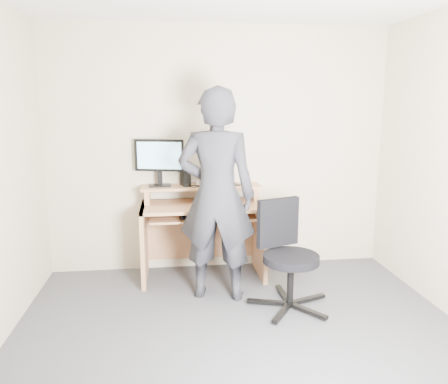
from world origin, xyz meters
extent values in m
plane|color=#4B4C50|center=(0.00, 0.00, 0.00)|extent=(3.50, 3.50, 0.00)
cube|color=beige|center=(0.00, 1.75, 1.25)|extent=(3.50, 0.02, 2.50)
cube|color=tan|center=(-0.78, 1.45, 0.38)|extent=(0.04, 0.60, 0.75)
cube|color=tan|center=(0.38, 1.45, 0.38)|extent=(0.04, 0.60, 0.75)
cube|color=tan|center=(-0.20, 1.45, 0.73)|extent=(1.20, 0.60, 0.03)
cube|color=tan|center=(-0.20, 1.37, 0.64)|extent=(1.02, 0.38, 0.02)
cube|color=tan|center=(-0.74, 1.60, 0.82)|extent=(0.05, 0.28, 0.15)
cube|color=tan|center=(0.34, 1.60, 0.82)|extent=(0.05, 0.28, 0.15)
cube|color=tan|center=(-0.20, 1.60, 0.90)|extent=(1.20, 0.30, 0.02)
cube|color=tan|center=(-0.20, 1.74, 0.42)|extent=(1.20, 0.03, 0.65)
cube|color=black|center=(-0.61, 1.62, 0.92)|extent=(0.22, 0.14, 0.01)
cube|color=black|center=(-0.61, 1.64, 0.99)|extent=(0.05, 0.04, 0.14)
cube|color=black|center=(-0.61, 1.62, 1.22)|extent=(0.49, 0.15, 0.32)
cube|color=#93E1FF|center=(-0.61, 1.60, 1.22)|extent=(0.43, 0.11, 0.27)
cube|color=black|center=(-0.36, 1.61, 1.01)|extent=(0.11, 0.15, 0.20)
cylinder|color=silver|center=(-0.12, 1.63, 1.00)|extent=(0.09, 0.09, 0.19)
cube|color=black|center=(0.14, 1.60, 0.92)|extent=(0.11, 0.15, 0.01)
cube|color=black|center=(-0.36, 1.54, 0.93)|extent=(0.05, 0.04, 0.03)
torus|color=silver|center=(-0.30, 1.67, 0.92)|extent=(0.18, 0.18, 0.06)
cube|color=black|center=(-0.20, 1.36, 0.67)|extent=(0.48, 0.23, 0.03)
ellipsoid|color=black|center=(0.13, 1.35, 0.77)|extent=(0.11, 0.09, 0.04)
cube|color=black|center=(0.66, 0.72, 0.04)|extent=(0.35, 0.17, 0.03)
cube|color=black|center=(0.48, 0.85, 0.04)|extent=(0.06, 0.36, 0.03)
cube|color=black|center=(0.30, 0.71, 0.04)|extent=(0.36, 0.15, 0.03)
cube|color=black|center=(0.38, 0.50, 0.04)|extent=(0.24, 0.32, 0.03)
cube|color=black|center=(0.60, 0.51, 0.04)|extent=(0.26, 0.31, 0.03)
cylinder|color=black|center=(0.48, 0.66, 0.24)|extent=(0.06, 0.06, 0.38)
cylinder|color=black|center=(0.48, 0.66, 0.44)|extent=(0.47, 0.47, 0.07)
cube|color=black|center=(0.41, 0.86, 0.71)|extent=(0.39, 0.19, 0.43)
imported|color=black|center=(-0.11, 0.98, 0.93)|extent=(0.77, 0.59, 1.87)
camera|label=1|loc=(-0.50, -2.72, 1.72)|focal=35.00mm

